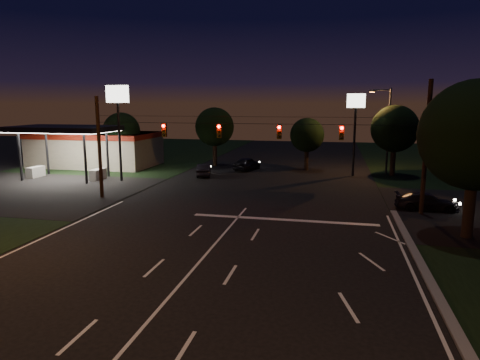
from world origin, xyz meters
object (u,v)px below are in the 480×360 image
(utility_pole_right, at_px, (421,214))
(car_oncoming_a, at_px, (247,164))
(tree_right_near, at_px, (476,136))
(car_oncoming_b, at_px, (204,170))
(car_cross, at_px, (427,202))

(utility_pole_right, relative_size, car_oncoming_a, 2.10)
(tree_right_near, relative_size, car_oncoming_a, 2.04)
(utility_pole_right, distance_m, tree_right_near, 7.61)
(tree_right_near, xyz_separation_m, car_oncoming_b, (-20.63, 16.47, -5.05))
(car_oncoming_a, distance_m, car_oncoming_b, 6.00)
(car_oncoming_a, bearing_deg, utility_pole_right, 148.07)
(utility_pole_right, relative_size, car_oncoming_b, 2.37)
(car_oncoming_a, bearing_deg, car_cross, 151.26)
(utility_pole_right, height_order, tree_right_near, tree_right_near)
(utility_pole_right, bearing_deg, car_oncoming_a, 133.34)
(tree_right_near, distance_m, car_oncoming_b, 26.88)
(utility_pole_right, bearing_deg, car_oncoming_b, 148.65)
(car_oncoming_a, bearing_deg, car_oncoming_b, 68.42)
(car_oncoming_a, height_order, car_oncoming_b, car_oncoming_a)
(car_oncoming_b, bearing_deg, tree_right_near, 127.17)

